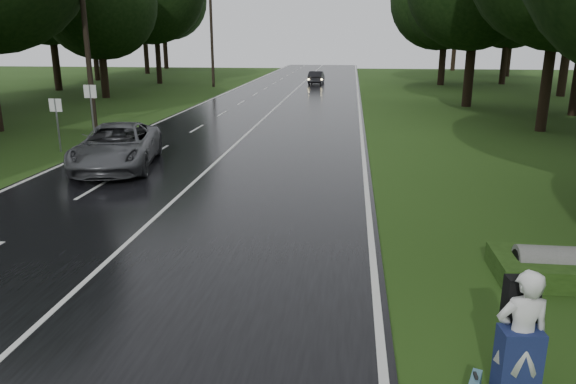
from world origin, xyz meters
The scene contains 16 objects.
ground centered at (0.00, 0.00, 0.00)m, with size 160.00×160.00×0.00m, color #264514.
road centered at (0.00, 20.00, 0.02)m, with size 12.00×140.00×0.04m, color black.
lane_center centered at (0.00, 20.00, 0.04)m, with size 0.12×140.00×0.01m, color silver.
grey_car centered at (-3.46, 10.98, 0.84)m, with size 2.67×5.78×1.61m, color #4D4F52.
far_car centered at (1.52, 49.51, 0.70)m, with size 1.40×4.01×1.32m, color black.
hitchhiker centered at (7.53, -1.33, 0.90)m, with size 0.75×0.69×1.94m.
culvert centered at (9.36, 2.75, 0.00)m, with size 0.69×0.69×1.39m, color slate.
utility_pole_mid centered at (-8.50, 19.50, 0.00)m, with size 1.80×0.28×9.29m, color black, non-canonical shape.
utility_pole_far centered at (-8.50, 45.30, 0.00)m, with size 1.80×0.28×9.63m, color black, non-canonical shape.
road_sign_a centered at (-7.20, 13.56, 0.00)m, with size 0.55×0.10×2.29m, color white, non-canonical shape.
road_sign_b centered at (-7.20, 16.74, 0.00)m, with size 0.62×0.10×2.59m, color white, non-canonical shape.
tree_left_e centered at (-14.72, 34.37, 0.00)m, with size 7.87×7.87×12.29m, color black, non-canonical shape.
tree_left_f centered at (-15.22, 48.54, 0.00)m, with size 10.48×10.48×16.37m, color black, non-canonical shape.
tree_right_d centered at (15.20, 21.57, 0.00)m, with size 10.08×10.08×15.75m, color black, non-canonical shape.
tree_right_e centered at (13.43, 31.96, 0.00)m, with size 9.45×9.45×14.77m, color black, non-canonical shape.
tree_right_f centered at (14.41, 50.16, 0.00)m, with size 9.04×9.04×14.13m, color black, non-canonical shape.
Camera 1 is at (5.20, -7.91, 4.77)m, focal length 33.46 mm.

